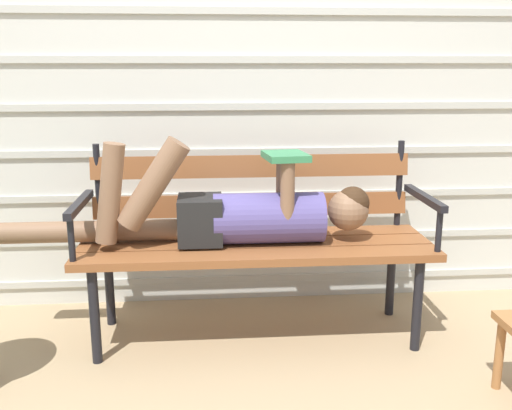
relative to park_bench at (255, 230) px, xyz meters
name	(u,v)px	position (x,y,z in m)	size (l,w,h in m)	color
ground_plane	(257,344)	(0.00, -0.15, -0.51)	(12.00, 12.00, 0.00)	tan
house_siding	(248,106)	(0.00, 0.43, 0.55)	(5.06, 0.08, 2.13)	beige
park_bench	(255,230)	(0.00, 0.00, 0.00)	(1.63, 0.52, 0.91)	brown
reclining_person	(235,212)	(-0.10, -0.07, 0.11)	(1.70, 0.27, 0.51)	#514784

